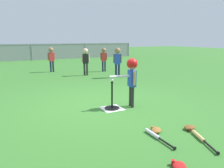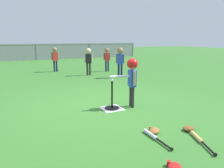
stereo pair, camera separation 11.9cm
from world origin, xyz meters
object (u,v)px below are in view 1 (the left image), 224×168
object	(u,v)px
spare_bat_wood	(201,138)
baseball_on_tee	(112,80)
batting_tee	(112,105)
glove_near_bats	(190,128)
glove_by_plate	(179,166)
fielder_deep_right	(118,58)
fielder_deep_center	(85,58)
batter_child	(132,73)
fielder_near_right	(104,56)
glove_tossed_aside	(156,130)
fielder_near_left	(51,56)
spare_bat_silver	(155,136)

from	to	relation	value
spare_bat_wood	baseball_on_tee	bearing A→B (deg)	104.98
batting_tee	glove_near_bats	bearing A→B (deg)	-67.36
glove_by_plate	fielder_deep_right	bearing A→B (deg)	68.09
fielder_deep_center	glove_near_bats	distance (m)	5.97
batter_child	fielder_near_right	xyz separation A→B (m)	(1.71, 5.07, -0.07)
batter_child	glove_near_bats	distance (m)	1.69
fielder_deep_right	glove_tossed_aside	xyz separation A→B (m)	(-1.86, -4.71, -0.71)
batting_tee	batter_child	distance (m)	0.82
fielder_deep_right	glove_near_bats	size ratio (longest dim) A/B	4.73
fielder_near_left	fielder_near_right	distance (m)	2.38
batting_tee	fielder_deep_center	bearing A→B (deg)	76.87
batting_tee	baseball_on_tee	bearing A→B (deg)	0.00
glove_near_bats	glove_tossed_aside	bearing A→B (deg)	161.91
batting_tee	spare_bat_wood	xyz separation A→B (m)	(0.51, -1.92, -0.06)
batter_child	fielder_near_right	size ratio (longest dim) A/B	1.00
fielder_deep_center	spare_bat_silver	bearing A→B (deg)	-100.17
glove_by_plate	batting_tee	bearing A→B (deg)	82.28
fielder_deep_right	fielder_deep_center	bearing A→B (deg)	132.56
fielder_deep_center	glove_tossed_aside	size ratio (longest dim) A/B	4.15
baseball_on_tee	fielder_near_left	size ratio (longest dim) A/B	0.07
spare_bat_silver	fielder_near_left	bearing A→B (deg)	89.95
fielder_near_right	spare_bat_silver	world-z (taller)	fielder_near_right
fielder_near_left	spare_bat_silver	xyz separation A→B (m)	(-0.01, -7.49, -0.69)
glove_near_bats	fielder_deep_center	bearing A→B (deg)	86.55
fielder_near_left	fielder_deep_right	size ratio (longest dim) A/B	0.96
fielder_deep_center	fielder_near_right	distance (m)	1.31
fielder_deep_right	fielder_near_right	xyz separation A→B (m)	(0.20, 1.68, -0.05)
baseball_on_tee	glove_by_plate	world-z (taller)	baseball_on_tee
baseball_on_tee	glove_by_plate	distance (m)	2.42
baseball_on_tee	glove_near_bats	size ratio (longest dim) A/B	0.30
fielder_near_right	glove_by_plate	bearing A→B (deg)	-108.62
baseball_on_tee	fielder_near_right	xyz separation A→B (m)	(2.15, 5.00, 0.06)
fielder_deep_center	spare_bat_silver	world-z (taller)	fielder_deep_center
fielder_deep_center	glove_tossed_aside	xyz separation A→B (m)	(-0.92, -5.73, -0.68)
spare_bat_silver	spare_bat_wood	distance (m)	0.68
fielder_near_right	glove_near_bats	xyz separation A→B (m)	(-1.49, -6.57, -0.67)
fielder_near_right	glove_tossed_aside	distance (m)	6.75
batting_tee	fielder_deep_center	size ratio (longest dim) A/B	0.54
fielder_near_left	glove_near_bats	distance (m)	7.58
spare_bat_silver	batting_tee	bearing A→B (deg)	88.41
baseball_on_tee	glove_by_plate	size ratio (longest dim) A/B	0.28
fielder_deep_center	fielder_near_right	size ratio (longest dim) A/B	1.03
batter_child	fielder_deep_right	size ratio (longest dim) A/B	0.94
spare_bat_silver	spare_bat_wood	world-z (taller)	same
baseball_on_tee	fielder_deep_center	bearing A→B (deg)	76.87
batting_tee	baseball_on_tee	xyz separation A→B (m)	(0.00, 0.00, 0.55)
batting_tee	fielder_near_right	world-z (taller)	fielder_near_right
baseball_on_tee	glove_tossed_aside	xyz separation A→B (m)	(0.09, -1.39, -0.60)
fielder_deep_right	batter_child	bearing A→B (deg)	-114.02
batting_tee	fielder_deep_center	distance (m)	4.51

